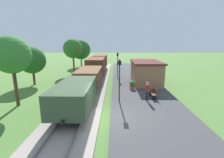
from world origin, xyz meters
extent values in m
plane|color=#517A38|center=(0.00, 0.00, 0.00)|extent=(160.00, 160.00, 0.00)
cube|color=#424244|center=(3.20, 0.00, 0.12)|extent=(6.00, 60.00, 0.25)
cube|color=#9E9389|center=(-2.40, 0.00, 0.06)|extent=(3.80, 60.00, 0.12)
cube|color=slate|center=(-1.68, 0.00, 0.19)|extent=(0.07, 60.00, 0.14)
cube|color=slate|center=(-3.12, 0.00, 0.19)|extent=(0.07, 60.00, 0.14)
cube|color=#384C33|center=(-2.40, 0.74, 1.58)|extent=(2.50, 5.60, 1.60)
cube|color=black|center=(-2.40, 0.74, 0.93)|extent=(2.10, 5.15, 0.50)
cylinder|color=black|center=(-2.40, 2.53, 0.68)|extent=(1.56, 0.84, 0.84)
cylinder|color=black|center=(-2.40, -1.05, 0.68)|extent=(1.56, 0.84, 0.84)
cylinder|color=black|center=(-2.40, 3.69, 0.93)|extent=(0.20, 0.30, 0.20)
cylinder|color=black|center=(-2.40, -2.21, 0.93)|extent=(0.20, 0.30, 0.20)
cube|color=brown|center=(-2.40, 7.34, 1.58)|extent=(2.50, 5.60, 1.60)
cube|color=black|center=(-2.40, 7.34, 0.93)|extent=(2.10, 5.15, 0.50)
cylinder|color=black|center=(-2.40, 9.13, 0.68)|extent=(1.56, 0.84, 0.84)
cylinder|color=black|center=(-2.40, 5.55, 0.68)|extent=(1.56, 0.84, 0.84)
cylinder|color=black|center=(-2.40, 10.29, 0.93)|extent=(0.20, 0.30, 0.20)
cylinder|color=black|center=(-2.40, 4.39, 0.93)|extent=(0.20, 0.30, 0.20)
cube|color=brown|center=(-2.40, 13.94, 1.88)|extent=(2.50, 5.60, 2.20)
cube|color=black|center=(-2.40, 13.94, 0.93)|extent=(2.10, 5.15, 0.50)
cylinder|color=black|center=(-2.40, 15.73, 0.68)|extent=(1.56, 0.84, 0.84)
cylinder|color=black|center=(-2.40, 12.15, 0.68)|extent=(1.56, 0.84, 0.84)
cylinder|color=black|center=(-2.40, 16.89, 0.93)|extent=(0.20, 0.30, 0.20)
cylinder|color=black|center=(-2.40, 10.99, 0.93)|extent=(0.20, 0.30, 0.20)
cube|color=brown|center=(-2.40, 20.54, 1.88)|extent=(2.50, 5.60, 2.20)
cube|color=black|center=(-2.40, 20.54, 0.93)|extent=(2.10, 5.15, 0.50)
cylinder|color=black|center=(-2.40, 22.33, 0.68)|extent=(1.56, 0.84, 0.84)
cylinder|color=black|center=(-2.40, 18.75, 0.68)|extent=(1.56, 0.84, 0.84)
cylinder|color=black|center=(-2.40, 23.49, 0.93)|extent=(0.20, 0.30, 0.20)
cylinder|color=black|center=(-2.40, 17.59, 0.93)|extent=(0.20, 0.30, 0.20)
cube|color=#9E6B4C|center=(4.40, 9.56, 1.55)|extent=(3.20, 5.50, 2.60)
cube|color=#51231E|center=(4.40, 9.56, 2.94)|extent=(3.50, 5.80, 0.18)
cube|color=black|center=(2.79, 8.46, 1.68)|extent=(0.03, 0.90, 0.80)
cube|color=#422819|center=(4.03, 3.87, 0.69)|extent=(0.42, 1.50, 0.04)
cube|color=#422819|center=(4.22, 3.87, 0.93)|extent=(0.04, 1.50, 0.45)
cube|color=black|center=(4.03, 3.27, 0.46)|extent=(0.38, 0.06, 0.42)
cube|color=black|center=(4.03, 4.47, 0.46)|extent=(0.38, 0.06, 0.42)
cube|color=#422819|center=(4.03, 14.95, 0.69)|extent=(0.42, 1.50, 0.04)
cube|color=#422819|center=(4.22, 14.95, 0.93)|extent=(0.04, 1.50, 0.45)
cube|color=black|center=(4.03, 14.35, 0.46)|extent=(0.38, 0.06, 0.42)
cube|color=black|center=(4.03, 15.55, 0.46)|extent=(0.38, 0.06, 0.42)
cylinder|color=black|center=(3.34, 3.00, 0.68)|extent=(0.15, 0.15, 0.86)
cylinder|color=black|center=(3.33, 3.16, 0.68)|extent=(0.15, 0.15, 0.86)
cube|color=maroon|center=(3.33, 3.08, 1.41)|extent=(0.28, 0.40, 0.60)
sphere|color=tan|center=(3.33, 3.08, 1.85)|extent=(0.22, 0.22, 0.22)
cylinder|color=#9E6642|center=(2.44, 6.72, 0.42)|extent=(0.56, 0.56, 0.34)
sphere|color=#2D6B28|center=(2.44, 6.72, 0.85)|extent=(0.64, 0.64, 0.64)
cylinder|color=#193823|center=(0.89, 2.89, 1.85)|extent=(0.11, 0.11, 3.20)
cube|color=black|center=(0.89, 2.89, 3.63)|extent=(0.28, 0.28, 0.36)
sphere|color=#F2E5BF|center=(0.89, 2.89, 3.63)|extent=(0.20, 0.20, 0.20)
cone|color=#193823|center=(0.89, 2.89, 3.87)|extent=(0.20, 0.20, 0.16)
cylinder|color=#193823|center=(0.89, 12.77, 1.85)|extent=(0.11, 0.11, 3.20)
cube|color=black|center=(0.89, 12.77, 3.63)|extent=(0.28, 0.28, 0.36)
sphere|color=#F2E5BF|center=(0.89, 12.77, 3.63)|extent=(0.20, 0.20, 0.20)
cone|color=#193823|center=(0.89, 12.77, 3.87)|extent=(0.20, 0.20, 0.16)
cylinder|color=#4C3823|center=(-7.75, 2.36, 1.59)|extent=(0.28, 0.28, 3.18)
sphere|color=#387A33|center=(-7.75, 2.36, 4.30)|extent=(2.99, 2.99, 2.99)
cylinder|color=#4C3823|center=(-9.87, 9.40, 0.94)|extent=(0.28, 0.28, 1.88)
sphere|color=#235B23|center=(-9.87, 9.40, 3.13)|extent=(3.32, 3.32, 3.32)
cylinder|color=#4C3823|center=(-6.61, 16.81, 1.55)|extent=(0.28, 0.28, 3.10)
sphere|color=#2D6B28|center=(-6.61, 16.81, 4.32)|extent=(3.24, 3.24, 3.24)
cylinder|color=#4C3823|center=(-7.15, 25.58, 1.09)|extent=(0.28, 0.28, 2.18)
sphere|color=#235B23|center=(-7.15, 25.58, 3.79)|extent=(4.28, 4.28, 4.28)
camera|label=1|loc=(0.50, -10.12, 5.20)|focal=25.25mm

